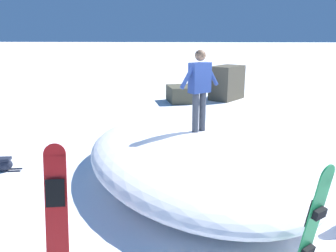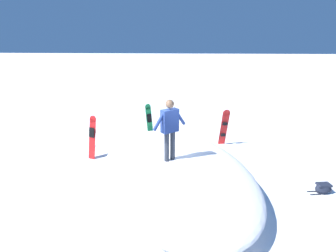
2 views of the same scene
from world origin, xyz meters
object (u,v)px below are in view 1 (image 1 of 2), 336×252
Objects in this scene: snowboarder_standing at (200,85)px; snowboard_secondary_upright at (313,225)px; backpack_far at (192,125)px; snowboard_tertiary_upright at (56,204)px; backpack_near at (2,164)px.

snowboarder_standing reaches higher than snowboard_secondary_upright.
snowboard_secondary_upright is (1.27, -3.61, -1.12)m from snowboarder_standing.
snowboard_tertiary_upright is at bearing -104.74° from backpack_far.
snowboard_secondary_upright is at bearing -5.65° from snowboard_tertiary_upright.
snowboard_secondary_upright is 3.06× the size of backpack_far.
snowboarder_standing is 3.92m from backpack_far.
backpack_far is (-0.14, 3.50, -1.78)m from snowboarder_standing.
snowboarder_standing is at bearing 109.36° from snowboard_secondary_upright.
snowboard_tertiary_upright is (-1.93, -3.29, -1.12)m from snowboarder_standing.
backpack_far is at bearing 41.18° from backpack_near.
backpack_near is 5.67m from backpack_far.
backpack_near is at bearing 149.28° from snowboard_secondary_upright.
snowboard_tertiary_upright is at bearing -50.93° from backpack_near.
snowboard_secondary_upright reaches higher than backpack_far.
snowboard_secondary_upright is 7.27m from backpack_far.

